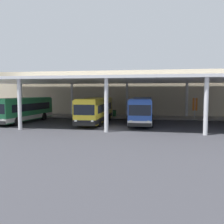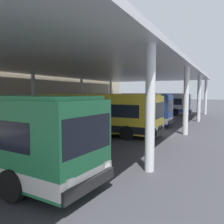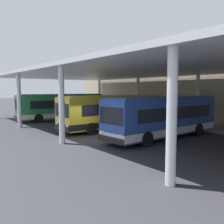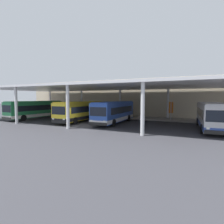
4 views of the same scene
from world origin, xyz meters
name	(u,v)px [view 2 (image 2 of 4)]	position (x,y,z in m)	size (l,w,h in m)	color
ground_plane	(154,132)	(0.00, 0.00, 0.00)	(200.00, 200.00, 0.00)	#333338
platform_kerb	(46,123)	(0.00, 11.75, 0.09)	(42.00, 4.50, 0.18)	gray
station_building_facade	(23,89)	(0.00, 15.00, 3.72)	(48.00, 1.60, 7.44)	#C1B293
canopy_shelter	(97,71)	(0.00, 5.50, 5.29)	(40.00, 17.00, 5.55)	silver
bus_second_bay	(95,113)	(-2.79, 4.02, 1.66)	(2.87, 10.58, 3.17)	yellow
bus_middle_bay	(120,108)	(2.96, 4.52, 1.66)	(2.95, 10.60, 3.17)	#284CA8
bus_far_bay	(155,103)	(15.60, 4.48, 1.66)	(3.24, 10.68, 3.17)	#B7B7BC
trash_bin	(37,119)	(-1.65, 11.37, 0.68)	(0.52, 0.52, 0.98)	#236638
banner_sign	(100,102)	(10.13, 10.94, 1.98)	(0.70, 0.12, 3.20)	#B2B2B7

